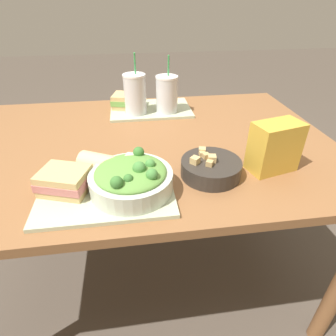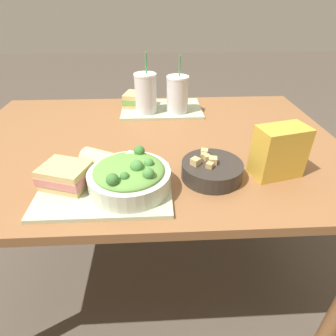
# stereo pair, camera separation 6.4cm
# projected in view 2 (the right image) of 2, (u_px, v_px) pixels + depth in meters

# --- Properties ---
(ground_plane) EXTENTS (12.00, 12.00, 0.00)m
(ground_plane) POSITION_uv_depth(u_px,v_px,m) (155.00, 268.00, 1.50)
(ground_plane) COLOR #4C4238
(dining_table) EXTENTS (1.46, 0.99, 0.76)m
(dining_table) POSITION_uv_depth(u_px,v_px,m) (151.00, 160.00, 1.14)
(dining_table) COLOR brown
(dining_table) RESTS_ON ground_plane
(tray_near) EXTENTS (0.38, 0.26, 0.01)m
(tray_near) POSITION_uv_depth(u_px,v_px,m) (105.00, 189.00, 0.81)
(tray_near) COLOR #B2BC99
(tray_near) RESTS_ON dining_table
(tray_far) EXTENTS (0.38, 0.26, 0.01)m
(tray_far) POSITION_uv_depth(u_px,v_px,m) (162.00, 109.00, 1.36)
(tray_far) COLOR #B2BC99
(tray_far) RESTS_ON dining_table
(salad_bowl) EXTENTS (0.23, 0.23, 0.10)m
(salad_bowl) POSITION_uv_depth(u_px,v_px,m) (130.00, 176.00, 0.79)
(salad_bowl) COLOR beige
(salad_bowl) RESTS_ON tray_near
(soup_bowl) EXTENTS (0.19, 0.19, 0.07)m
(soup_bowl) POSITION_uv_depth(u_px,v_px,m) (212.00, 169.00, 0.86)
(soup_bowl) COLOR #2D2823
(soup_bowl) RESTS_ON dining_table
(sandwich_near) EXTENTS (0.16, 0.15, 0.06)m
(sandwich_near) POSITION_uv_depth(u_px,v_px,m) (66.00, 175.00, 0.81)
(sandwich_near) COLOR tan
(sandwich_near) RESTS_ON tray_near
(baguette_near) EXTENTS (0.14, 0.12, 0.07)m
(baguette_near) POSITION_uv_depth(u_px,v_px,m) (103.00, 162.00, 0.86)
(baguette_near) COLOR #DBBC84
(baguette_near) RESTS_ON tray_near
(sandwich_far) EXTENTS (0.16, 0.14, 0.06)m
(sandwich_far) POSITION_uv_depth(u_px,v_px,m) (139.00, 100.00, 1.36)
(sandwich_far) COLOR tan
(sandwich_far) RESTS_ON tray_far
(drink_cup_dark) EXTENTS (0.10, 0.10, 0.26)m
(drink_cup_dark) POSITION_uv_depth(u_px,v_px,m) (146.00, 95.00, 1.26)
(drink_cup_dark) COLOR silver
(drink_cup_dark) RESTS_ON tray_far
(drink_cup_red) EXTENTS (0.10, 0.10, 0.25)m
(drink_cup_red) POSITION_uv_depth(u_px,v_px,m) (177.00, 95.00, 1.27)
(drink_cup_red) COLOR silver
(drink_cup_red) RESTS_ON tray_far
(chip_bag) EXTENTS (0.17, 0.12, 0.16)m
(chip_bag) POSITION_uv_depth(u_px,v_px,m) (279.00, 152.00, 0.85)
(chip_bag) COLOR gold
(chip_bag) RESTS_ON dining_table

